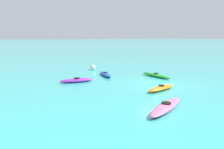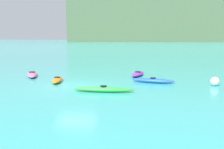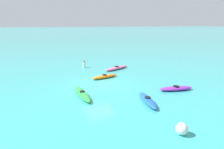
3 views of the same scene
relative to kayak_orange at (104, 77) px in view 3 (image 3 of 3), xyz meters
name	(u,v)px [view 3 (image 3 of 3)]	position (x,y,z in m)	size (l,w,h in m)	color
ground_plane	(99,84)	(1.72, -1.11, -0.16)	(600.00, 600.00, 0.00)	#38ADA8
kayak_orange	(104,77)	(0.00, 0.00, 0.00)	(1.25, 2.82, 0.37)	orange
kayak_pink	(117,68)	(-3.09, 2.48, 0.00)	(2.24, 3.55, 0.37)	pink
kayak_blue	(148,100)	(6.68, 0.79, 0.00)	(3.05, 1.18, 0.37)	blue
kayak_purple	(176,88)	(5.35, 4.11, 0.00)	(1.16, 2.80, 0.37)	purple
kayak_green	(82,94)	(3.97, -3.02, 0.00)	(3.55, 0.79, 0.37)	green
buoy_white	(182,129)	(10.68, 0.27, 0.13)	(0.59, 0.59, 0.59)	white
person_near_shore	(84,64)	(-5.29, -0.78, 0.22)	(0.45, 0.45, 0.88)	silver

